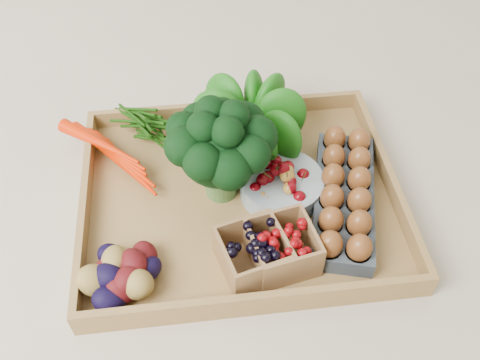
{
  "coord_description": "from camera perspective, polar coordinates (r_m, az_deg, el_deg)",
  "views": [
    {
      "loc": [
        -0.07,
        -0.61,
        0.75
      ],
      "look_at": [
        0.0,
        0.0,
        0.06
      ],
      "focal_mm": 40.0,
      "sensor_mm": 36.0,
      "label": 1
    }
  ],
  "objects": [
    {
      "name": "cherry_bowl",
      "position": [
        0.95,
        4.44,
        -0.58
      ],
      "size": [
        0.15,
        0.15,
        0.04
      ],
      "primitive_type": "cylinder",
      "color": "#8C9EA5",
      "rests_on": "tray"
    },
    {
      "name": "punnet_raspberry",
      "position": [
        0.85,
        4.54,
        -7.13
      ],
      "size": [
        0.12,
        0.12,
        0.07
      ],
      "primitive_type": "cube",
      "rotation": [
        0.0,
        0.0,
        0.19
      ],
      "color": "#710508",
      "rests_on": "tray"
    },
    {
      "name": "lettuce",
      "position": [
        1.0,
        1.27,
        6.93
      ],
      "size": [
        0.15,
        0.15,
        0.15
      ],
      "primitive_type": "sphere",
      "color": "#0F4E0C",
      "rests_on": "tray"
    },
    {
      "name": "egg_carton",
      "position": [
        0.94,
        10.97,
        -2.01
      ],
      "size": [
        0.17,
        0.3,
        0.03
      ],
      "primitive_type": "cube",
      "rotation": [
        0.0,
        0.0,
        -0.27
      ],
      "color": "#3C454D",
      "rests_on": "tray"
    },
    {
      "name": "tray",
      "position": [
        0.96,
        0.0,
        -2.08
      ],
      "size": [
        0.55,
        0.45,
        0.01
      ],
      "primitive_type": "cube",
      "color": "#9F7943",
      "rests_on": "ground"
    },
    {
      "name": "punnet_blackberry",
      "position": [
        0.84,
        1.44,
        -7.85
      ],
      "size": [
        0.12,
        0.12,
        0.07
      ],
      "primitive_type": "cube",
      "rotation": [
        0.0,
        0.0,
        0.26
      ],
      "color": "black",
      "rests_on": "tray"
    },
    {
      "name": "ground",
      "position": [
        0.96,
        0.0,
        -2.37
      ],
      "size": [
        4.0,
        4.0,
        0.0
      ],
      "primitive_type": "plane",
      "color": "beige",
      "rests_on": "ground"
    },
    {
      "name": "broccoli",
      "position": [
        0.91,
        -2.12,
        1.64
      ],
      "size": [
        0.18,
        0.18,
        0.14
      ],
      "primitive_type": null,
      "color": "black",
      "rests_on": "tray"
    },
    {
      "name": "potatoes",
      "position": [
        0.84,
        -12.62,
        -9.27
      ],
      "size": [
        0.13,
        0.13,
        0.08
      ],
      "primitive_type": null,
      "color": "#400A0D",
      "rests_on": "tray"
    },
    {
      "name": "carrots",
      "position": [
        1.02,
        -13.01,
        2.48
      ],
      "size": [
        0.18,
        0.13,
        0.04
      ],
      "primitive_type": null,
      "color": "red",
      "rests_on": "tray"
    }
  ]
}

